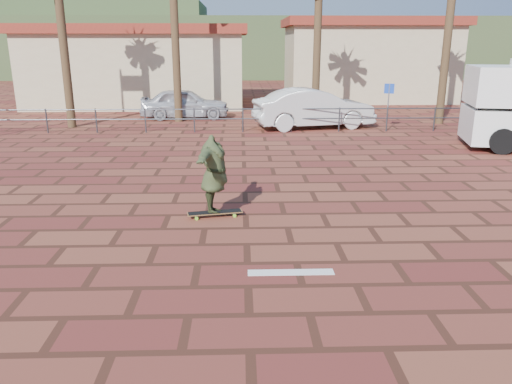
# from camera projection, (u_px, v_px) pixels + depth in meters

# --- Properties ---
(ground) EXTENTS (120.00, 120.00, 0.00)m
(ground) POSITION_uv_depth(u_px,v_px,m) (247.00, 244.00, 9.22)
(ground) COLOR brown
(ground) RESTS_ON ground
(paint_stripe) EXTENTS (1.40, 0.22, 0.01)m
(paint_stripe) POSITION_uv_depth(u_px,v_px,m) (291.00, 272.00, 8.09)
(paint_stripe) COLOR white
(paint_stripe) RESTS_ON ground
(guardrail) EXTENTS (24.06, 0.06, 1.00)m
(guardrail) POSITION_uv_depth(u_px,v_px,m) (243.00, 116.00, 20.51)
(guardrail) COLOR #47494F
(guardrail) RESTS_ON ground
(building_west) EXTENTS (12.60, 7.60, 4.50)m
(building_west) POSITION_uv_depth(u_px,v_px,m) (140.00, 65.00, 29.44)
(building_west) COLOR beige
(building_west) RESTS_ON ground
(building_east) EXTENTS (10.60, 6.60, 5.00)m
(building_east) POSITION_uv_depth(u_px,v_px,m) (367.00, 59.00, 31.69)
(building_east) COLOR beige
(building_east) RESTS_ON ground
(hill_front) EXTENTS (70.00, 18.00, 6.00)m
(hill_front) POSITION_uv_depth(u_px,v_px,m) (241.00, 47.00, 56.20)
(hill_front) COLOR #384C28
(hill_front) RESTS_ON ground
(hill_back) EXTENTS (35.00, 14.00, 8.00)m
(hill_back) POSITION_uv_depth(u_px,v_px,m) (61.00, 38.00, 61.00)
(hill_back) COLOR #384C28
(hill_back) RESTS_ON ground
(longboard) EXTENTS (1.20, 0.47, 0.12)m
(longboard) POSITION_uv_depth(u_px,v_px,m) (215.00, 213.00, 10.63)
(longboard) COLOR olive
(longboard) RESTS_ON ground
(skateboarder) EXTENTS (0.81, 2.10, 1.66)m
(skateboarder) POSITION_uv_depth(u_px,v_px,m) (214.00, 174.00, 10.39)
(skateboarder) COLOR #353F22
(skateboarder) RESTS_ON longboard
(car_silver) EXTENTS (4.34, 1.94, 1.45)m
(car_silver) POSITION_uv_depth(u_px,v_px,m) (185.00, 103.00, 24.24)
(car_silver) COLOR #BBBCC2
(car_silver) RESTS_ON ground
(car_white) EXTENTS (5.37, 2.78, 1.69)m
(car_white) POSITION_uv_depth(u_px,v_px,m) (314.00, 108.00, 21.51)
(car_white) COLOR silver
(car_white) RESTS_ON ground
(street_sign) EXTENTS (0.39, 0.12, 1.96)m
(street_sign) POSITION_uv_depth(u_px,v_px,m) (389.00, 98.00, 20.49)
(street_sign) COLOR gray
(street_sign) RESTS_ON ground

